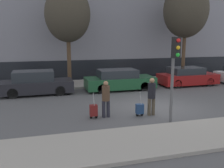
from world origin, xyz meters
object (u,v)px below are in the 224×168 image
trolley_left (94,110)px  bare_tree_down_street (186,10)px  parked_car_2 (187,77)px  trolley_right (140,109)px  pedestrian_right (152,94)px  bare_tree_near_crossing (68,14)px  pedestrian_left (106,97)px  traffic_light (174,63)px  parked_car_1 (119,80)px  parked_car_0 (36,83)px

trolley_left → bare_tree_down_street: 12.46m
parked_car_2 → trolley_right: (-6.00, -5.77, -0.29)m
pedestrian_right → bare_tree_near_crossing: bearing=110.3°
bare_tree_down_street → trolley_left: bearing=-140.1°
bare_tree_near_crossing → pedestrian_right: bearing=-70.5°
pedestrian_right → bare_tree_down_street: 10.72m
pedestrian_left → trolley_right: (1.48, -0.26, -0.58)m
trolley_right → traffic_light: bearing=-55.9°
parked_car_1 → bare_tree_down_street: (5.90, 1.95, 4.80)m
parked_car_1 → parked_car_2: 5.20m
parked_car_1 → pedestrian_right: pedestrian_right is taller
pedestrian_right → trolley_right: (-0.55, 0.01, -0.63)m
pedestrian_left → parked_car_2: bearing=35.8°
parked_car_0 → parked_car_2: 10.47m
bare_tree_near_crossing → trolley_left: bearing=-88.6°
parked_car_2 → trolley_left: (-8.03, -5.52, -0.27)m
pedestrian_left → trolley_left: size_ratio=1.42×
pedestrian_left → bare_tree_down_street: 11.85m
parked_car_1 → pedestrian_right: 5.61m
parked_car_1 → bare_tree_near_crossing: size_ratio=0.67×
parked_car_2 → pedestrian_left: 9.30m
trolley_left → trolley_right: 2.04m
parked_car_1 → trolley_left: parked_car_1 is taller
trolley_left → pedestrian_right: size_ratio=0.67×
trolley_left → parked_car_2: bearing=34.5°
bare_tree_down_street → pedestrian_left: bearing=-138.3°
bare_tree_near_crossing → trolley_right: bearing=-74.2°
parked_car_2 → traffic_light: traffic_light is taller
trolley_left → bare_tree_near_crossing: size_ratio=0.17×
parked_car_1 → pedestrian_right: size_ratio=2.69×
parked_car_0 → parked_car_1: bearing=-1.1°
pedestrian_left → traffic_light: size_ratio=0.47×
bare_tree_down_street → traffic_light: bearing=-123.4°
parked_car_1 → bare_tree_near_crossing: bare_tree_near_crossing is taller
parked_car_2 → pedestrian_right: bearing=-133.4°
parked_car_0 → bare_tree_near_crossing: bearing=43.1°
parked_car_2 → bare_tree_down_street: (0.70, 1.77, 4.82)m
pedestrian_left → bare_tree_down_street: bearing=41.1°
traffic_light → bare_tree_near_crossing: bare_tree_near_crossing is taller
trolley_left → pedestrian_right: pedestrian_right is taller
pedestrian_right → bare_tree_down_street: bare_tree_down_street is taller
pedestrian_right → bare_tree_near_crossing: bare_tree_near_crossing is taller
parked_car_2 → pedestrian_left: pedestrian_left is taller
parked_car_1 → trolley_left: size_ratio=4.01×
trolley_right → bare_tree_down_street: size_ratio=0.15×
pedestrian_left → traffic_light: 3.22m
parked_car_2 → bare_tree_near_crossing: bearing=166.1°
pedestrian_left → pedestrian_right: 2.04m
parked_car_0 → pedestrian_right: pedestrian_right is taller
parked_car_2 → trolley_left: bearing=-145.5°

